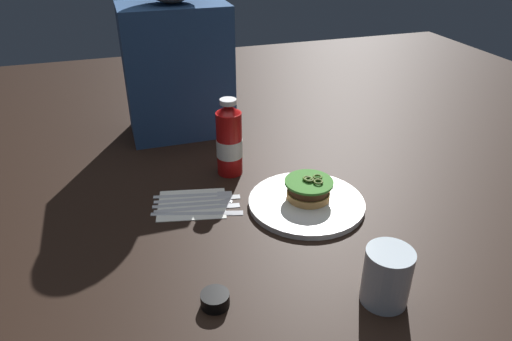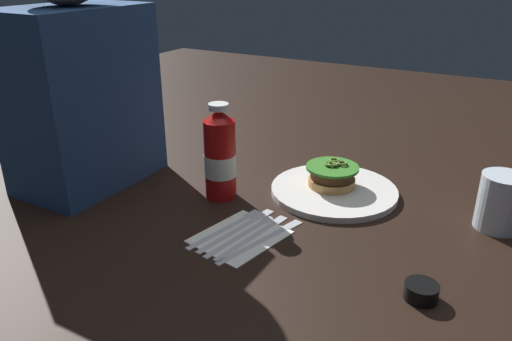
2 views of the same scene
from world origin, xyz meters
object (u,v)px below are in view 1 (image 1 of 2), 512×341
at_px(ketchup_bottle, 231,141).
at_px(condiment_cup, 215,299).
at_px(dinner_plate, 306,203).
at_px(water_glass, 387,276).
at_px(fork_utensil, 200,194).
at_px(burger_sandwich, 309,189).
at_px(butter_knife, 203,198).
at_px(table_knife, 203,207).
at_px(steak_knife, 203,212).
at_px(diner_person, 176,50).
at_px(spoon_utensil, 204,202).
at_px(napkin, 192,204).

bearing_deg(ketchup_bottle, condiment_cup, -108.55).
distance_m(dinner_plate, water_glass, 0.33).
bearing_deg(condiment_cup, fork_utensil, 82.49).
distance_m(dinner_plate, burger_sandwich, 0.03).
xyz_separation_m(water_glass, butter_knife, (-0.24, 0.42, -0.05)).
bearing_deg(condiment_cup, table_knife, 82.09).
relative_size(steak_knife, fork_utensil, 1.09).
bearing_deg(ketchup_bottle, diner_person, 104.40).
distance_m(butter_knife, fork_utensil, 0.02).
bearing_deg(water_glass, spoon_utensil, 120.72).
bearing_deg(water_glass, steak_knife, 124.72).
distance_m(ketchup_bottle, table_knife, 0.20).
relative_size(fork_utensil, diner_person, 0.33).
height_order(dinner_plate, steak_knife, dinner_plate).
height_order(water_glass, napkin, water_glass).
xyz_separation_m(ketchup_bottle, diner_person, (-0.08, 0.30, 0.16)).
relative_size(table_knife, fork_utensil, 1.05).
xyz_separation_m(dinner_plate, ketchup_bottle, (-0.13, 0.21, 0.09)).
relative_size(dinner_plate, burger_sandwich, 2.39).
bearing_deg(fork_utensil, spoon_utensil, -86.82).
relative_size(water_glass, diner_person, 0.19).
bearing_deg(butter_knife, spoon_utensil, -92.84).
height_order(water_glass, spoon_utensil, water_glass).
bearing_deg(butter_knife, condiment_cup, -98.46).
bearing_deg(steak_knife, table_knife, 80.26).
distance_m(dinner_plate, fork_utensil, 0.26).
bearing_deg(table_knife, burger_sandwich, -11.93).
height_order(ketchup_bottle, water_glass, ketchup_bottle).
xyz_separation_m(burger_sandwich, water_glass, (0.00, -0.33, 0.02)).
relative_size(dinner_plate, napkin, 1.72).
bearing_deg(ketchup_bottle, water_glass, -75.49).
relative_size(ketchup_bottle, table_knife, 1.03).
xyz_separation_m(steak_knife, spoon_utensil, (0.01, 0.04, 0.00)).
xyz_separation_m(dinner_plate, diner_person, (-0.20, 0.51, 0.25)).
bearing_deg(spoon_utensil, dinner_plate, -19.24).
bearing_deg(diner_person, spoon_utensil, -93.13).
distance_m(ketchup_bottle, diner_person, 0.35).
height_order(dinner_plate, water_glass, water_glass).
bearing_deg(fork_utensil, dinner_plate, -27.33).
relative_size(dinner_plate, water_glass, 2.54).
distance_m(table_knife, fork_utensil, 0.06).
height_order(water_glass, butter_knife, water_glass).
bearing_deg(condiment_cup, butter_knife, 81.54).
bearing_deg(condiment_cup, diner_person, 84.43).
bearing_deg(table_knife, steak_knife, -99.74).
xyz_separation_m(napkin, steak_knife, (0.02, -0.05, 0.00)).
xyz_separation_m(ketchup_bottle, steak_knife, (-0.11, -0.17, -0.09)).
height_order(burger_sandwich, condiment_cup, burger_sandwich).
distance_m(dinner_plate, ketchup_bottle, 0.26).
bearing_deg(spoon_utensil, steak_knife, -105.76).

